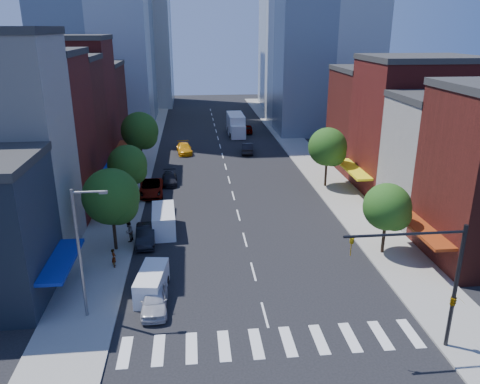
# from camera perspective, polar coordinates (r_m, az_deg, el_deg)

# --- Properties ---
(ground) EXTENTS (220.00, 220.00, 0.00)m
(ground) POSITION_cam_1_polar(r_m,az_deg,el_deg) (33.01, 3.04, -14.72)
(ground) COLOR black
(ground) RESTS_ON ground
(sidewalk_left) EXTENTS (5.00, 120.00, 0.15)m
(sidewalk_left) POSITION_cam_1_polar(r_m,az_deg,el_deg) (69.90, -12.32, 3.71)
(sidewalk_left) COLOR gray
(sidewalk_left) RESTS_ON ground
(sidewalk_right) EXTENTS (5.00, 120.00, 0.15)m
(sidewalk_right) POSITION_cam_1_polar(r_m,az_deg,el_deg) (71.49, 8.05, 4.32)
(sidewalk_right) COLOR gray
(sidewalk_right) RESTS_ON ground
(crosswalk) EXTENTS (19.00, 3.00, 0.01)m
(crosswalk) POSITION_cam_1_polar(r_m,az_deg,el_deg) (30.61, 3.94, -17.84)
(crosswalk) COLOR silver
(crosswalk) RESTS_ON ground
(bldg_left_2) EXTENTS (12.00, 9.00, 16.00)m
(bldg_left_2) POSITION_cam_1_polar(r_m,az_deg,el_deg) (51.32, -24.68, 5.85)
(bldg_left_2) COLOR #5A1615
(bldg_left_2) RESTS_ON ground
(bldg_left_3) EXTENTS (12.00, 8.00, 15.00)m
(bldg_left_3) POSITION_cam_1_polar(r_m,az_deg,el_deg) (59.36, -22.15, 7.33)
(bldg_left_3) COLOR #4B1812
(bldg_left_3) RESTS_ON ground
(bldg_left_4) EXTENTS (12.00, 9.00, 17.00)m
(bldg_left_4) POSITION_cam_1_polar(r_m,az_deg,el_deg) (67.27, -20.36, 9.70)
(bldg_left_4) COLOR #5A1615
(bldg_left_4) RESTS_ON ground
(bldg_left_5) EXTENTS (12.00, 10.00, 13.00)m
(bldg_left_5) POSITION_cam_1_polar(r_m,az_deg,el_deg) (76.71, -18.54, 9.46)
(bldg_left_5) COLOR #4B1812
(bldg_left_5) RESTS_ON ground
(bldg_right_1) EXTENTS (12.00, 8.00, 12.00)m
(bldg_right_1) POSITION_cam_1_polar(r_m,az_deg,el_deg) (50.66, 24.57, 3.36)
(bldg_right_1) COLOR beige
(bldg_right_1) RESTS_ON ground
(bldg_right_2) EXTENTS (12.00, 10.00, 15.00)m
(bldg_right_2) POSITION_cam_1_polar(r_m,az_deg,el_deg) (58.03, 20.43, 7.30)
(bldg_right_2) COLOR #5A1615
(bldg_right_2) RESTS_ON ground
(bldg_right_3) EXTENTS (12.00, 10.00, 13.00)m
(bldg_right_3) POSITION_cam_1_polar(r_m,az_deg,el_deg) (67.15, 16.67, 8.34)
(bldg_right_3) COLOR #4B1812
(bldg_right_3) RESTS_ON ground
(traffic_signal) EXTENTS (7.24, 2.24, 8.00)m
(traffic_signal) POSITION_cam_1_polar(r_m,az_deg,el_deg) (30.32, 23.86, -10.67)
(traffic_signal) COLOR black
(traffic_signal) RESTS_ON sidewalk_right
(streetlight) EXTENTS (2.25, 0.25, 9.00)m
(streetlight) POSITION_cam_1_polar(r_m,az_deg,el_deg) (31.78, -18.75, -6.30)
(streetlight) COLOR slate
(streetlight) RESTS_ON sidewalk_left
(tree_left_near) EXTENTS (4.80, 4.80, 7.30)m
(tree_left_near) POSITION_cam_1_polar(r_m,az_deg,el_deg) (40.83, -15.23, -0.80)
(tree_left_near) COLOR black
(tree_left_near) RESTS_ON sidewalk_left
(tree_left_mid) EXTENTS (4.20, 4.20, 6.65)m
(tree_left_mid) POSITION_cam_1_polar(r_m,az_deg,el_deg) (51.29, -13.39, 3.09)
(tree_left_mid) COLOR black
(tree_left_mid) RESTS_ON sidewalk_left
(tree_left_far) EXTENTS (5.00, 5.00, 7.75)m
(tree_left_far) POSITION_cam_1_polar(r_m,az_deg,el_deg) (64.63, -11.98, 7.15)
(tree_left_far) COLOR black
(tree_left_far) RESTS_ON sidewalk_left
(tree_right_near) EXTENTS (4.00, 4.00, 6.20)m
(tree_right_near) POSITION_cam_1_polar(r_m,az_deg,el_deg) (41.02, 17.70, -1.96)
(tree_right_near) COLOR black
(tree_right_near) RESTS_ON sidewalk_right
(tree_right_far) EXTENTS (4.60, 4.60, 7.20)m
(tree_right_far) POSITION_cam_1_polar(r_m,az_deg,el_deg) (56.95, 10.77, 5.24)
(tree_right_far) COLOR black
(tree_right_far) RESTS_ON sidewalk_right
(parked_car_front) EXTENTS (1.89, 4.47, 1.51)m
(parked_car_front) POSITION_cam_1_polar(r_m,az_deg,el_deg) (33.67, -10.39, -12.76)
(parked_car_front) COLOR #BCBBC0
(parked_car_front) RESTS_ON ground
(parked_car_second) EXTENTS (1.88, 4.79, 1.55)m
(parked_car_second) POSITION_cam_1_polar(r_m,az_deg,el_deg) (43.30, -11.43, -5.15)
(parked_car_second) COLOR black
(parked_car_second) RESTS_ON ground
(parked_car_third) EXTENTS (2.94, 5.98, 1.63)m
(parked_car_third) POSITION_cam_1_polar(r_m,az_deg,el_deg) (55.48, -10.79, 0.49)
(parked_car_third) COLOR #999999
(parked_car_third) RESTS_ON ground
(parked_car_rear) EXTENTS (2.02, 4.64, 1.33)m
(parked_car_rear) POSITION_cam_1_polar(r_m,az_deg,el_deg) (59.08, -8.58, 1.64)
(parked_car_rear) COLOR black
(parked_car_rear) RESTS_ON ground
(cargo_van_near) EXTENTS (2.36, 4.66, 1.90)m
(cargo_van_near) POSITION_cam_1_polar(r_m,az_deg,el_deg) (35.16, -10.73, -10.93)
(cargo_van_near) COLOR white
(cargo_van_near) RESTS_ON ground
(cargo_van_far) EXTENTS (2.44, 5.39, 2.24)m
(cargo_van_far) POSITION_cam_1_polar(r_m,az_deg,el_deg) (45.10, -9.29, -3.53)
(cargo_van_far) COLOR white
(cargo_van_far) RESTS_ON ground
(taxi) EXTENTS (2.65, 5.48, 1.54)m
(taxi) POSITION_cam_1_polar(r_m,az_deg,el_deg) (73.23, -6.81, 5.30)
(taxi) COLOR orange
(taxi) RESTS_ON ground
(traffic_car_oncoming) EXTENTS (2.23, 5.06, 1.61)m
(traffic_car_oncoming) POSITION_cam_1_polar(r_m,az_deg,el_deg) (72.85, 0.91, 5.39)
(traffic_car_oncoming) COLOR black
(traffic_car_oncoming) RESTS_ON ground
(traffic_car_far) EXTENTS (2.29, 4.67, 1.53)m
(traffic_car_far) POSITION_cam_1_polar(r_m,az_deg,el_deg) (87.20, 0.93, 7.72)
(traffic_car_far) COLOR #999999
(traffic_car_far) RESTS_ON ground
(box_truck) EXTENTS (2.90, 9.12, 3.66)m
(box_truck) POSITION_cam_1_polar(r_m,az_deg,el_deg) (85.51, -0.49, 8.14)
(box_truck) COLOR silver
(box_truck) RESTS_ON ground
(pedestrian_near) EXTENTS (0.46, 0.62, 1.56)m
(pedestrian_near) POSITION_cam_1_polar(r_m,az_deg,el_deg) (39.46, -15.12, -7.75)
(pedestrian_near) COLOR #999999
(pedestrian_near) RESTS_ON sidewalk_left
(pedestrian_far) EXTENTS (0.92, 1.07, 1.89)m
(pedestrian_far) POSITION_cam_1_polar(r_m,az_deg,el_deg) (43.49, -13.39, -4.73)
(pedestrian_far) COLOR #999999
(pedestrian_far) RESTS_ON sidewalk_left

